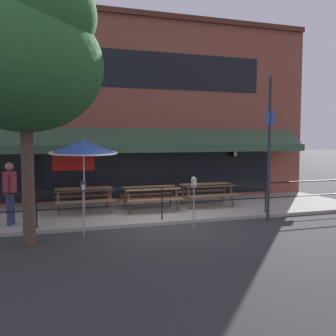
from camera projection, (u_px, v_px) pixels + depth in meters
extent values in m
plane|color=#2D2D30|center=(165.00, 225.00, 10.62)|extent=(120.00, 120.00, 0.00)
cube|color=#9E998E|center=(147.00, 211.00, 12.52)|extent=(15.00, 4.00, 0.10)
cube|color=brown|center=(132.00, 111.00, 14.39)|extent=(15.00, 0.50, 7.04)
cube|color=black|center=(133.00, 69.00, 14.02)|extent=(10.50, 0.02, 1.40)
cube|color=#522A21|center=(132.00, 14.00, 14.05)|extent=(15.00, 0.62, 0.20)
cube|color=black|center=(134.00, 168.00, 14.31)|extent=(12.00, 0.02, 2.30)
cube|color=red|center=(74.00, 161.00, 13.58)|extent=(1.50, 0.02, 0.70)
cube|color=#335138|center=(137.00, 138.00, 13.71)|extent=(13.80, 0.92, 0.70)
cube|color=#335138|center=(140.00, 149.00, 13.25)|extent=(13.80, 0.08, 0.28)
cube|color=black|center=(233.00, 149.00, 15.38)|extent=(0.04, 0.28, 0.04)
cube|color=black|center=(234.00, 154.00, 15.27)|extent=(0.18, 0.18, 0.28)
cube|color=beige|center=(234.00, 154.00, 15.27)|extent=(0.13, 0.19, 0.20)
cylinder|color=black|center=(36.00, 210.00, 9.82)|extent=(0.04, 0.04, 0.95)
cylinder|color=black|center=(162.00, 203.00, 10.87)|extent=(0.04, 0.04, 0.95)
cylinder|color=black|center=(266.00, 198.00, 11.91)|extent=(0.04, 0.04, 0.95)
cube|color=black|center=(162.00, 187.00, 10.83)|extent=(13.80, 0.04, 0.04)
cube|color=black|center=(162.00, 203.00, 10.87)|extent=(13.80, 0.03, 0.03)
cube|color=brown|center=(84.00, 189.00, 11.98)|extent=(1.80, 0.80, 0.05)
cube|color=brown|center=(86.00, 201.00, 11.45)|extent=(1.80, 0.26, 0.04)
cube|color=brown|center=(83.00, 196.00, 12.55)|extent=(1.80, 0.26, 0.04)
cylinder|color=brown|center=(111.00, 201.00, 11.95)|extent=(0.07, 0.30, 0.73)
cylinder|color=brown|center=(108.00, 198.00, 12.55)|extent=(0.07, 0.30, 0.73)
cylinder|color=brown|center=(59.00, 204.00, 11.46)|extent=(0.07, 0.30, 0.73)
cylinder|color=brown|center=(58.00, 200.00, 12.07)|extent=(0.07, 0.30, 0.73)
cube|color=brown|center=(151.00, 188.00, 12.27)|extent=(1.80, 0.80, 0.05)
cube|color=brown|center=(156.00, 200.00, 11.75)|extent=(1.80, 0.26, 0.04)
cube|color=brown|center=(146.00, 195.00, 12.85)|extent=(1.80, 0.26, 0.04)
cylinder|color=brown|center=(177.00, 199.00, 12.24)|extent=(0.07, 0.30, 0.73)
cylinder|color=brown|center=(171.00, 197.00, 12.85)|extent=(0.07, 0.30, 0.73)
cylinder|color=brown|center=(129.00, 202.00, 11.76)|extent=(0.07, 0.30, 0.73)
cylinder|color=brown|center=(125.00, 199.00, 12.36)|extent=(0.07, 0.30, 0.73)
cube|color=brown|center=(207.00, 185.00, 13.14)|extent=(1.80, 0.80, 0.05)
cube|color=brown|center=(214.00, 196.00, 12.62)|extent=(1.80, 0.26, 0.04)
cube|color=brown|center=(201.00, 191.00, 13.72)|extent=(1.80, 0.26, 0.04)
cylinder|color=brown|center=(232.00, 195.00, 13.11)|extent=(0.07, 0.30, 0.73)
cylinder|color=brown|center=(224.00, 193.00, 13.72)|extent=(0.07, 0.30, 0.73)
cylinder|color=brown|center=(189.00, 198.00, 12.63)|extent=(0.07, 0.30, 0.73)
cylinder|color=brown|center=(183.00, 195.00, 13.23)|extent=(0.07, 0.30, 0.73)
cylinder|color=#B7B2A8|center=(84.00, 177.00, 11.88)|extent=(0.04, 0.04, 2.30)
cone|color=#2D56B7|center=(83.00, 147.00, 11.80)|extent=(2.10, 2.11, 0.48)
cylinder|color=white|center=(84.00, 153.00, 11.82)|extent=(2.14, 2.14, 0.12)
sphere|color=#B7B2A8|center=(83.00, 139.00, 11.78)|extent=(0.07, 0.07, 0.07)
cylinder|color=navy|center=(12.00, 209.00, 10.31)|extent=(0.15, 0.15, 0.86)
cylinder|color=navy|center=(9.00, 210.00, 10.11)|extent=(0.15, 0.15, 0.86)
cube|color=maroon|center=(10.00, 183.00, 10.15)|extent=(0.33, 0.45, 0.60)
cylinder|color=maroon|center=(13.00, 183.00, 10.41)|extent=(0.10, 0.10, 0.54)
cylinder|color=maroon|center=(6.00, 185.00, 9.89)|extent=(0.10, 0.10, 0.54)
sphere|color=#9E7051|center=(9.00, 167.00, 10.12)|extent=(0.22, 0.22, 0.22)
cylinder|color=gray|center=(83.00, 214.00, 9.33)|extent=(0.04, 0.04, 1.15)
cylinder|color=#2D2D33|center=(83.00, 187.00, 9.28)|extent=(0.15, 0.15, 0.20)
sphere|color=#2D2D33|center=(83.00, 183.00, 9.27)|extent=(0.14, 0.14, 0.14)
cube|color=silver|center=(83.00, 187.00, 9.20)|extent=(0.08, 0.01, 0.13)
cylinder|color=gray|center=(194.00, 207.00, 10.24)|extent=(0.04, 0.04, 1.15)
cylinder|color=gray|center=(194.00, 183.00, 10.19)|extent=(0.15, 0.15, 0.20)
sphere|color=gray|center=(194.00, 179.00, 10.18)|extent=(0.14, 0.14, 0.14)
cube|color=silver|center=(195.00, 183.00, 10.11)|extent=(0.08, 0.01, 0.13)
cylinder|color=#2D2D33|center=(269.00, 150.00, 10.96)|extent=(0.09, 0.09, 4.24)
cube|color=blue|center=(270.00, 118.00, 10.87)|extent=(0.28, 0.02, 0.40)
cylinder|color=brown|center=(28.00, 181.00, 8.57)|extent=(0.28, 0.28, 2.95)
ellipsoid|color=#28602D|center=(25.00, 65.00, 8.37)|extent=(3.52, 3.17, 2.99)
ellipsoid|color=#28602D|center=(48.00, 14.00, 8.11)|extent=(2.11, 1.94, 1.94)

